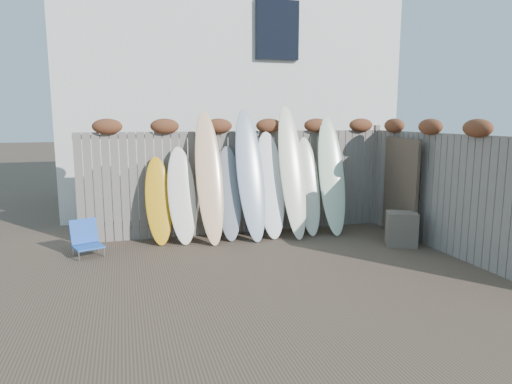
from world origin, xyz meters
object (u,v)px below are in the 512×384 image
object	(u,v)px
wooden_crate	(401,229)
surfboard_0	(159,201)
beach_chair	(86,239)
lattice_panel	(400,188)

from	to	relation	value
wooden_crate	surfboard_0	xyz separation A→B (m)	(-4.12, 1.38, 0.48)
beach_chair	surfboard_0	size ratio (longest dim) A/B	0.37
wooden_crate	lattice_panel	size ratio (longest dim) A/B	0.32
surfboard_0	lattice_panel	bearing A→B (deg)	-13.10
beach_chair	wooden_crate	xyz separation A→B (m)	(5.35, -0.95, 0.03)
wooden_crate	surfboard_0	distance (m)	4.38
wooden_crate	surfboard_0	world-z (taller)	surfboard_0
beach_chair	lattice_panel	xyz separation A→B (m)	(5.68, -0.37, 0.67)
wooden_crate	lattice_panel	distance (m)	0.93
beach_chair	lattice_panel	distance (m)	5.73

